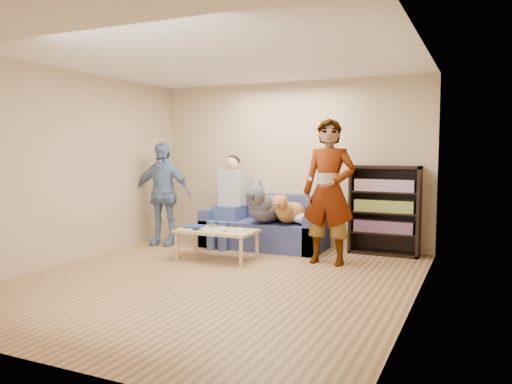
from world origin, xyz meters
The scene contains 27 objects.
ground centered at (0.00, 0.00, 0.00)m, with size 5.00×5.00×0.00m, color brown.
ceiling centered at (0.00, 0.00, 2.60)m, with size 5.00×5.00×0.00m, color white.
wall_back centered at (0.00, 2.50, 1.30)m, with size 4.50×4.50×0.00m, color tan.
wall_front centered at (0.00, -2.50, 1.30)m, with size 4.50×4.50×0.00m, color tan.
wall_left centered at (-2.25, 0.00, 1.30)m, with size 5.00×5.00×0.00m, color tan.
wall_right centered at (2.25, 0.00, 1.30)m, with size 5.00×5.00×0.00m, color tan.
blanket centered at (0.50, 1.94, 0.51)m, with size 0.47×0.40×0.16m, color #A3A3A7.
person_standing_right centered at (0.98, 1.40, 0.97)m, with size 0.71×0.47×1.94m, color gray.
person_standing_left centered at (-1.84, 1.60, 0.82)m, with size 0.97×0.40×1.65m, color #6877A6.
held_controller centered at (0.78, 1.20, 1.15)m, with size 0.04×0.13×0.03m, color white.
notebook_blue centered at (-0.91, 1.05, 0.43)m, with size 0.20×0.26×0.03m, color navy.
papers centered at (-0.46, 0.90, 0.43)m, with size 0.26×0.20×0.01m, color silver.
magazine centered at (-0.43, 0.92, 0.44)m, with size 0.22×0.17×0.01m, color #B1AE8D.
camera_silver centered at (-0.63, 1.12, 0.45)m, with size 0.11×0.06×0.05m, color #ABABAF.
controller_a centered at (-0.23, 1.10, 0.43)m, with size 0.04×0.13×0.03m, color silver.
controller_b centered at (-0.15, 1.02, 0.43)m, with size 0.09×0.06×0.03m, color white.
headphone_cup_a centered at (-0.31, 0.98, 0.43)m, with size 0.07×0.07×0.02m, color silver.
headphone_cup_b centered at (-0.31, 1.06, 0.43)m, with size 0.07×0.07×0.02m, color white.
pen_orange centered at (-0.53, 0.84, 0.42)m, with size 0.01×0.01×0.14m, color orange.
pen_black centered at (-0.39, 1.18, 0.42)m, with size 0.01×0.01×0.14m, color black.
wallet centered at (-0.76, 0.88, 0.43)m, with size 0.07×0.12×0.01m, color black.
sofa centered at (-0.25, 2.10, 0.28)m, with size 1.90×0.85×0.82m.
person_seated centered at (-0.82, 1.97, 0.77)m, with size 0.40×0.73×1.47m.
dog_gray centered at (-0.14, 1.88, 0.67)m, with size 0.48×1.28×0.69m.
dog_tan centered at (0.21, 1.94, 0.61)m, with size 0.36×1.14×0.52m.
coffee_table centered at (-0.51, 1.00, 0.37)m, with size 1.10×0.60×0.42m.
bookshelf centered at (1.55, 2.33, 0.68)m, with size 1.00×0.34×1.30m.
Camera 1 is at (2.85, -5.02, 1.55)m, focal length 35.00 mm.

